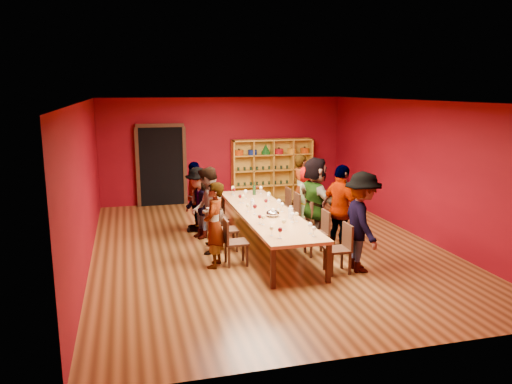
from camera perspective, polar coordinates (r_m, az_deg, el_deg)
room_shell at (r=10.15m, az=1.16°, el=1.83°), size 7.10×9.10×3.04m
tasting_table at (r=10.31m, az=1.14°, el=-2.55°), size 1.10×4.50×0.75m
doorway at (r=14.24m, az=-10.77°, el=2.97°), size 1.40×0.17×2.30m
shelving_unit at (r=14.70m, az=1.82°, el=2.90°), size 2.40×0.40×1.80m
chair_person_left_1 at (r=9.32m, az=-2.77°, el=-5.43°), size 0.42×0.42×0.89m
person_left_1 at (r=9.18m, az=-4.80°, el=-3.78°), size 0.62×0.70×1.59m
chair_person_left_2 at (r=10.15m, az=-3.79°, el=-4.01°), size 0.42×0.42×0.89m
person_left_2 at (r=10.00m, az=-5.59°, el=-2.08°), size 0.65×0.93×1.73m
chair_person_left_3 at (r=11.10m, az=-4.77°, el=-2.64°), size 0.42×0.42×0.89m
person_left_3 at (r=10.98m, az=-6.53°, el=-1.26°), size 0.77×1.10×1.58m
chair_person_left_4 at (r=11.68m, az=-5.29°, el=-1.92°), size 0.42×0.42×0.89m
person_left_4 at (r=11.56m, az=-6.99°, el=-0.50°), size 0.64×1.02×1.62m
chair_person_right_0 at (r=9.08m, az=9.77°, el=-6.07°), size 0.42×0.42×0.89m
person_right_0 at (r=9.12m, az=12.02°, el=-3.38°), size 0.63×1.22×1.81m
chair_person_right_1 at (r=9.98m, az=7.36°, el=-4.36°), size 0.42×0.42×0.89m
person_right_1 at (r=10.04m, az=9.69°, el=-1.97°), size 0.79×1.15×1.79m
chair_person_right_2 at (r=10.82m, az=5.51°, el=-3.04°), size 0.42×0.42×0.89m
person_right_2 at (r=10.81m, az=6.80°, el=-0.80°), size 0.71×1.74×1.83m
chair_person_right_3 at (r=11.53m, az=4.17°, el=-2.08°), size 0.42×0.42×0.89m
person_right_3 at (r=11.60m, az=5.93°, el=-0.71°), size 0.56×0.81×1.51m
chair_person_right_4 at (r=12.12m, az=3.21°, el=-1.38°), size 0.42×0.42×0.89m
person_right_4 at (r=12.18m, az=5.18°, el=0.34°), size 0.48×0.64×1.69m
wine_glass_0 at (r=10.07m, az=-0.13°, el=-1.71°), size 0.08×0.08×0.21m
wine_glass_1 at (r=11.17m, az=1.43°, el=-0.45°), size 0.08×0.08×0.19m
wine_glass_2 at (r=9.49m, az=4.18°, el=-2.64°), size 0.08×0.08×0.20m
wine_glass_3 at (r=11.95m, az=-2.67°, el=0.43°), size 0.09×0.09×0.21m
wine_glass_4 at (r=10.64m, az=1.15°, el=-1.06°), size 0.08×0.08×0.19m
wine_glass_5 at (r=11.20m, az=1.47°, el=-0.29°), size 0.09×0.09×0.22m
wine_glass_6 at (r=11.06m, az=-1.84°, el=-0.54°), size 0.08×0.08×0.20m
wine_glass_7 at (r=9.30m, az=0.82°, el=-2.94°), size 0.08×0.08×0.19m
wine_glass_8 at (r=8.99m, az=3.21°, el=-3.43°), size 0.08×0.08×0.20m
wine_glass_9 at (r=11.51m, az=-1.21°, el=0.00°), size 0.08×0.08×0.21m
wine_glass_10 at (r=11.82m, az=-2.53°, el=0.22°), size 0.08×0.08×0.19m
wine_glass_11 at (r=11.05m, az=-1.49°, el=-0.57°), size 0.08×0.08×0.19m
wine_glass_12 at (r=8.63m, az=6.63°, el=-4.22°), size 0.07×0.07×0.19m
wine_glass_13 at (r=8.78m, az=6.19°, el=-3.81°), size 0.08×0.08×0.21m
wine_glass_14 at (r=9.38m, az=0.42°, el=-2.88°), size 0.07×0.07×0.18m
wine_glass_15 at (r=8.48m, az=2.77°, el=-4.39°), size 0.08×0.08×0.20m
wine_glass_16 at (r=9.56m, az=4.67°, el=-2.59°), size 0.07×0.07×0.19m
wine_glass_17 at (r=12.04m, az=0.56°, el=0.46°), size 0.08×0.08×0.19m
wine_glass_18 at (r=8.62m, az=1.79°, el=-4.20°), size 0.07×0.07×0.18m
wine_glass_19 at (r=10.48m, az=2.62°, el=-1.13°), size 0.09×0.09×0.22m
wine_glass_20 at (r=9.84m, az=1.94°, el=-2.13°), size 0.08×0.08×0.19m
wine_glass_21 at (r=10.27m, az=-0.97°, el=-1.59°), size 0.07×0.07×0.18m
wine_glass_22 at (r=10.30m, az=3.02°, el=-1.49°), size 0.08×0.08×0.20m
wine_glass_23 at (r=12.14m, az=-0.03°, el=0.50°), size 0.07×0.07×0.18m
spittoon_bowl at (r=9.92m, az=1.92°, el=-2.46°), size 0.27×0.27×0.15m
carafe_a at (r=10.49m, az=-0.39°, el=-1.45°), size 0.09×0.09×0.23m
carafe_b at (r=9.76m, az=3.98°, el=-2.41°), size 0.12×0.12×0.26m
wine_bottle at (r=11.91m, az=-0.20°, el=0.25°), size 0.10×0.10×0.31m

